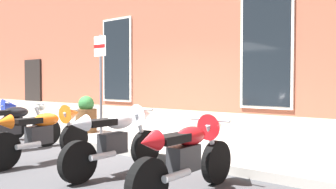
# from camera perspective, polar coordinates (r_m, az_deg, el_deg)

# --- Properties ---
(ground_plane) EXTENTS (140.00, 140.00, 0.00)m
(ground_plane) POSITION_cam_1_polar(r_m,az_deg,el_deg) (7.58, -10.58, -8.90)
(ground_plane) COLOR #38383A
(sidewalk) EXTENTS (29.87, 2.67, 0.15)m
(sidewalk) POSITION_cam_1_polar(r_m,az_deg,el_deg) (8.47, -3.60, -7.21)
(sidewalk) COLOR gray
(sidewalk) RESTS_ON ground_plane
(motorcycle_black_naked) EXTENTS (0.62, 2.15, 0.98)m
(motorcycle_black_naked) POSITION_cam_1_polar(r_m,az_deg,el_deg) (8.11, -23.57, -4.83)
(motorcycle_black_naked) COLOR black
(motorcycle_black_naked) RESTS_ON ground_plane
(motorcycle_orange_sport) EXTENTS (0.62, 2.11, 1.00)m
(motorcycle_orange_sport) POSITION_cam_1_polar(r_m,az_deg,el_deg) (6.83, -18.92, -5.51)
(motorcycle_orange_sport) COLOR black
(motorcycle_orange_sport) RESTS_ON ground_plane
(motorcycle_white_sport) EXTENTS (0.62, 2.01, 1.06)m
(motorcycle_white_sport) POSITION_cam_1_polar(r_m,az_deg,el_deg) (5.70, -7.82, -6.59)
(motorcycle_white_sport) COLOR black
(motorcycle_white_sport) RESTS_ON ground_plane
(motorcycle_red_sport) EXTENTS (0.62, 2.04, 0.99)m
(motorcycle_red_sport) POSITION_cam_1_polar(r_m,az_deg,el_deg) (4.58, 3.58, -9.08)
(motorcycle_red_sport) COLOR black
(motorcycle_red_sport) RESTS_ON ground_plane
(parking_sign) EXTENTS (0.36, 0.07, 2.32)m
(parking_sign) POSITION_cam_1_polar(r_m,az_deg,el_deg) (8.10, -10.70, 3.57)
(parking_sign) COLOR #4C4C51
(parking_sign) RESTS_ON sidewalk
(barrel_planter) EXTENTS (0.56, 0.56, 0.93)m
(barrel_planter) POSITION_cam_1_polar(r_m,az_deg,el_deg) (9.36, -12.89, -3.39)
(barrel_planter) COLOR brown
(barrel_planter) RESTS_ON sidewalk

